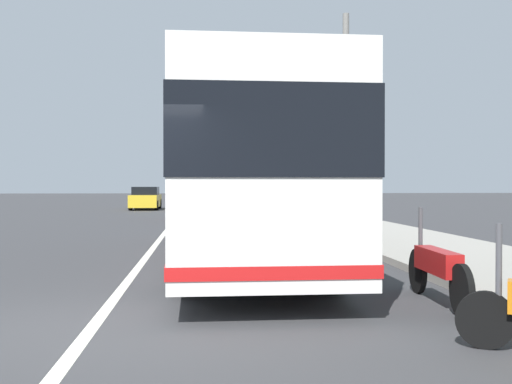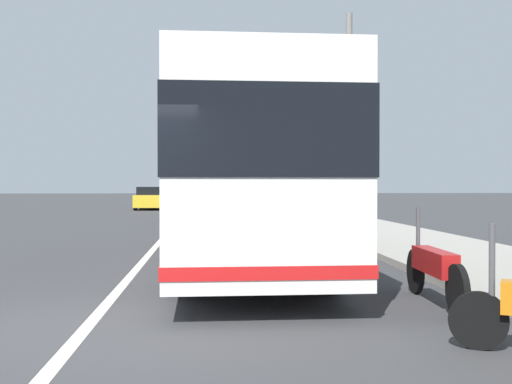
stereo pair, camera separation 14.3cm
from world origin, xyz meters
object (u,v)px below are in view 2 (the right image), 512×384
Objects in this scene: motorcycle_angled at (434,269)px; car_far_distant at (151,199)px; car_side_street at (217,204)px; utility_pole at (349,121)px; coach_bus at (238,172)px.

motorcycle_angled is 33.35m from car_far_distant.
car_side_street reaches higher than motorcycle_angled.
car_side_street is at bearing 37.10° from utility_pole.
car_side_street is at bearing 9.63° from motorcycle_angled.
utility_pole is (9.20, -4.47, 2.04)m from coach_bus.
utility_pole is at bearing 25.88° from car_far_distant.
coach_bus is 2.70× the size of car_far_distant.
car_far_distant reaches higher than motorcycle_angled.
car_side_street is 0.61× the size of utility_pole.
car_side_street is 8.48m from utility_pole.
car_far_distant is 20.73m from utility_pole.
motorcycle_angled is (-5.00, -2.39, -1.40)m from coach_bus.
motorcycle_angled is 14.76m from utility_pole.
utility_pole reaches higher than coach_bus.
car_side_street is (15.46, 0.26, -1.18)m from coach_bus.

